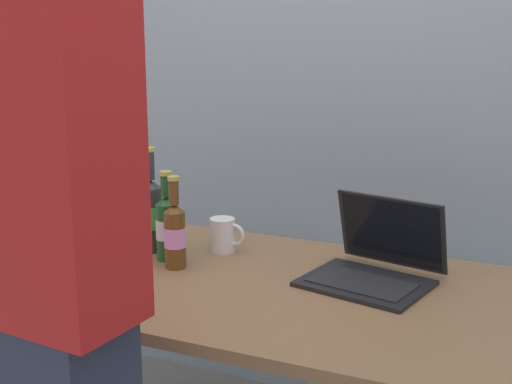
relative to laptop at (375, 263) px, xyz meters
The scene contains 8 objects.
desk 0.36m from the laptop, 154.95° to the right, with size 1.52×0.81×0.77m.
laptop is the anchor object (origin of this frame).
beer_bottle_amber 0.57m from the laptop, 166.23° to the right, with size 0.06×0.06×0.27m.
beer_bottle_green 0.61m from the laptop, behind, with size 0.07×0.07×0.27m.
beer_bottle_brown 0.70m from the laptop, behind, with size 0.07×0.07×0.32m.
person_figure 0.93m from the laptop, 120.13° to the right, with size 0.44×0.29×1.78m.
coffee_mug 0.49m from the laptop, behind, with size 0.11×0.08×0.11m.
back_wall 0.90m from the laptop, 113.24° to the left, with size 6.00×0.10×2.60m, color #99A3AD.
Camera 1 is at (0.74, -1.64, 1.45)m, focal length 48.95 mm.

